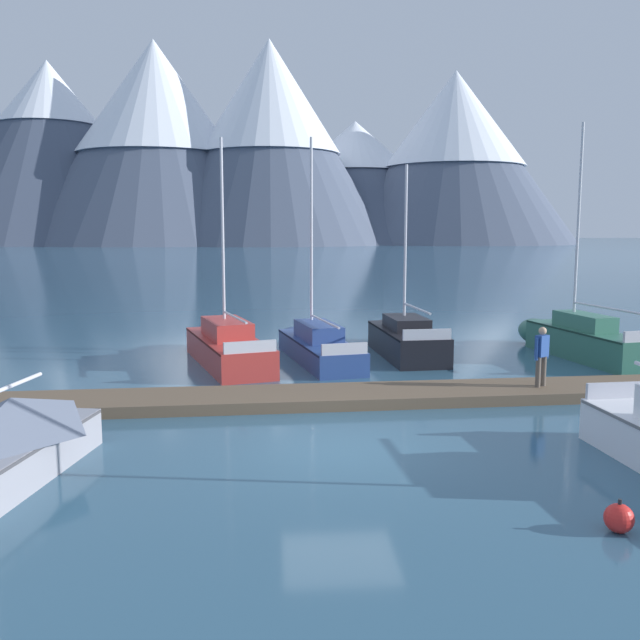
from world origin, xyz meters
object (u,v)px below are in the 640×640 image
(sailboat_mid_dock_port, at_px, (225,345))
(sailboat_far_berth, at_px, (402,338))
(sailboat_mid_dock_starboard, at_px, (315,344))
(sailboat_end_of_dock, at_px, (575,338))
(person_on_dock, at_px, (542,353))
(mooring_buoy_channel_marker, at_px, (619,518))

(sailboat_mid_dock_port, xyz_separation_m, sailboat_far_berth, (6.61, 1.20, -0.00))
(sailboat_mid_dock_starboard, bearing_deg, sailboat_end_of_dock, -1.58)
(sailboat_mid_dock_starboard, relative_size, person_on_dock, 4.71)
(sailboat_mid_dock_port, bearing_deg, sailboat_far_berth, 10.26)
(person_on_dock, distance_m, mooring_buoy_channel_marker, 8.83)
(person_on_dock, bearing_deg, sailboat_far_berth, 110.47)
(sailboat_mid_dock_port, bearing_deg, sailboat_mid_dock_starboard, 7.99)
(sailboat_end_of_dock, xyz_separation_m, mooring_buoy_channel_marker, (-5.86, -14.42, -0.45))
(sailboat_mid_dock_port, xyz_separation_m, sailboat_mid_dock_starboard, (3.23, 0.45, -0.08))
(sailboat_mid_dock_port, relative_size, sailboat_far_berth, 1.11)
(sailboat_far_berth, height_order, mooring_buoy_channel_marker, sailboat_far_berth)
(sailboat_mid_dock_starboard, distance_m, sailboat_far_berth, 3.46)
(sailboat_mid_dock_port, height_order, mooring_buoy_channel_marker, sailboat_mid_dock_port)
(sailboat_end_of_dock, bearing_deg, mooring_buoy_channel_marker, -112.10)
(sailboat_far_berth, relative_size, mooring_buoy_channel_marker, 13.05)
(sailboat_end_of_dock, bearing_deg, sailboat_mid_dock_starboard, 178.42)
(sailboat_end_of_dock, height_order, mooring_buoy_channel_marker, sailboat_end_of_dock)
(sailboat_mid_dock_starboard, bearing_deg, sailboat_mid_dock_port, -172.01)
(sailboat_far_berth, xyz_separation_m, mooring_buoy_channel_marker, (0.43, -15.43, -0.39))
(sailboat_end_of_dock, relative_size, person_on_dock, 5.03)
(sailboat_mid_dock_starboard, bearing_deg, person_on_dock, -46.07)
(sailboat_mid_dock_port, distance_m, sailboat_mid_dock_starboard, 3.27)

